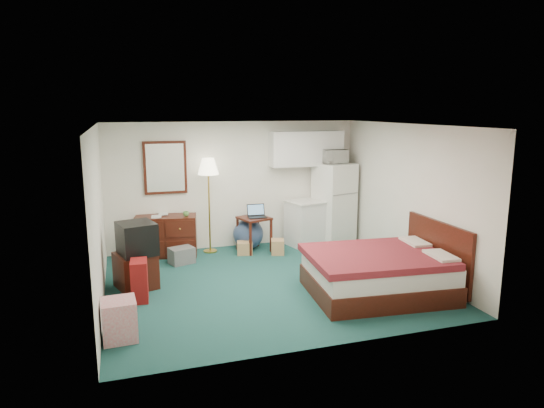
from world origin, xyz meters
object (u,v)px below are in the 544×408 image
object	(u,v)px
bed	(378,274)
tv_stand	(136,270)
floor_lamp	(209,206)
dresser	(166,236)
kitchen_counter	(309,223)
fridge	(334,203)
suitcase	(139,281)
desk	(254,234)

from	to	relation	value
bed	tv_stand	xyz separation A→B (m)	(-3.45, 1.39, -0.05)
floor_lamp	bed	bearing A→B (deg)	-55.84
floor_lamp	tv_stand	size ratio (longest dim) A/B	3.07
dresser	floor_lamp	xyz separation A→B (m)	(0.83, -0.00, 0.53)
tv_stand	kitchen_counter	bearing A→B (deg)	5.19
fridge	suitcase	xyz separation A→B (m)	(-3.99, -2.02, -0.52)
floor_lamp	desk	xyz separation A→B (m)	(0.84, -0.20, -0.58)
desk	suitcase	bearing A→B (deg)	-156.63
floor_lamp	bed	size ratio (longest dim) A/B	0.92
kitchen_counter	desk	bearing A→B (deg)	170.64
dresser	fridge	size ratio (longest dim) A/B	0.68
dresser	kitchen_counter	xyz separation A→B (m)	(2.85, -0.10, 0.06)
bed	kitchen_counter	bearing A→B (deg)	94.73
floor_lamp	kitchen_counter	world-z (taller)	floor_lamp
kitchen_counter	bed	xyz separation A→B (m)	(-0.02, -2.84, -0.13)
bed	dresser	bearing A→B (deg)	138.99
dresser	tv_stand	size ratio (longest dim) A/B	1.89
dresser	desk	xyz separation A→B (m)	(1.67, -0.21, -0.05)
tv_stand	suitcase	bearing A→B (deg)	-104.20
fridge	suitcase	size ratio (longest dim) A/B	2.73
tv_stand	desk	bearing A→B (deg)	12.98
fridge	suitcase	world-z (taller)	fridge
fridge	bed	bearing A→B (deg)	-117.44
dresser	tv_stand	distance (m)	1.68
dresser	bed	world-z (taller)	dresser
dresser	fridge	bearing A→B (deg)	8.56
fridge	bed	size ratio (longest dim) A/B	0.83
tv_stand	suitcase	world-z (taller)	suitcase
kitchen_counter	suitcase	xyz separation A→B (m)	(-3.43, -2.02, -0.14)
desk	floor_lamp	bearing A→B (deg)	149.32
suitcase	tv_stand	bearing A→B (deg)	97.42
kitchen_counter	suitcase	size ratio (longest dim) A/B	1.47
bed	fridge	bearing A→B (deg)	83.64
floor_lamp	kitchen_counter	bearing A→B (deg)	-2.81
dresser	desk	world-z (taller)	dresser
fridge	floor_lamp	bearing A→B (deg)	161.92
desk	tv_stand	bearing A→B (deg)	-166.46
kitchen_counter	bed	distance (m)	2.84
kitchen_counter	tv_stand	distance (m)	3.76
dresser	suitcase	size ratio (longest dim) A/B	1.86
floor_lamp	fridge	distance (m)	2.58
floor_lamp	fridge	size ratio (longest dim) A/B	1.11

